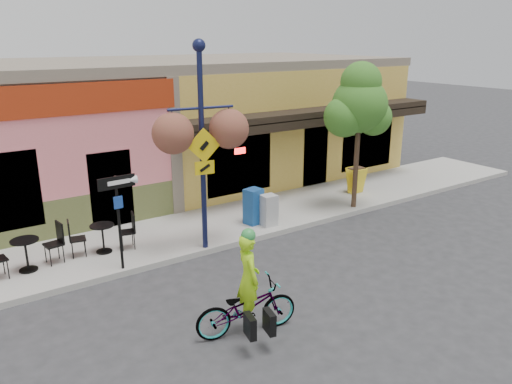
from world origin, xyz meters
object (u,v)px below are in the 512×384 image
newspaper_box_blue (253,206)px  street_tree (358,136)px  lamp_post (202,149)px  one_way_sign (119,223)px  cyclist_rider (249,291)px  building (152,123)px  bicycle (246,308)px  newspaper_box_grey (269,210)px

newspaper_box_blue → street_tree: street_tree is taller
lamp_post → street_tree: 5.41m
one_way_sign → cyclist_rider: bearing=-75.7°
lamp_post → one_way_sign: (-2.16, 0.00, -1.44)m
building → newspaper_box_blue: (0.37, -6.13, -1.59)m
one_way_sign → lamp_post: bearing=-2.8°
bicycle → lamp_post: lamp_post is taller
building → one_way_sign: bearing=-118.7°
newspaper_box_blue → street_tree: size_ratio=0.23×
cyclist_rider → street_tree: 7.64m
cyclist_rider → newspaper_box_grey: size_ratio=1.90×
bicycle → newspaper_box_blue: size_ratio=1.89×
newspaper_box_grey → one_way_sign: bearing=-172.8°
cyclist_rider → building: bearing=-1.7°
lamp_post → street_tree: lamp_post is taller
cyclist_rider → street_tree: bearing=-47.1°
newspaper_box_blue → cyclist_rider: bearing=-136.2°
bicycle → newspaper_box_grey: size_ratio=2.17×
bicycle → street_tree: 7.76m
building → one_way_sign: size_ratio=8.22×
one_way_sign → newspaper_box_blue: (4.12, 0.72, -0.59)m
newspaper_box_grey → street_tree: bearing=-0.6°
bicycle → street_tree: bearing=-47.3°
bicycle → lamp_post: (1.10, 3.60, 2.19)m
building → street_tree: bearing=-60.3°
bicycle → street_tree: size_ratio=0.43×
one_way_sign → newspaper_box_grey: size_ratio=2.48×
lamp_post → newspaper_box_blue: 2.91m
building → lamp_post: (-1.59, -6.85, 0.45)m
building → newspaper_box_blue: bearing=-86.6°
lamp_post → newspaper_box_grey: bearing=17.1°
bicycle → cyclist_rider: cyclist_rider is taller
cyclist_rider → bicycle: bearing=102.5°
one_way_sign → street_tree: 7.65m
street_tree → cyclist_rider: bearing=-149.6°
building → newspaper_box_grey: 6.73m
newspaper_box_blue → street_tree: 3.89m
one_way_sign → bicycle: bearing=-76.5°
lamp_post → cyclist_rider: bearing=-98.2°
building → newspaper_box_blue: building is taller
bicycle → lamp_post: bearing=-4.6°
street_tree → newspaper_box_blue: bearing=171.1°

